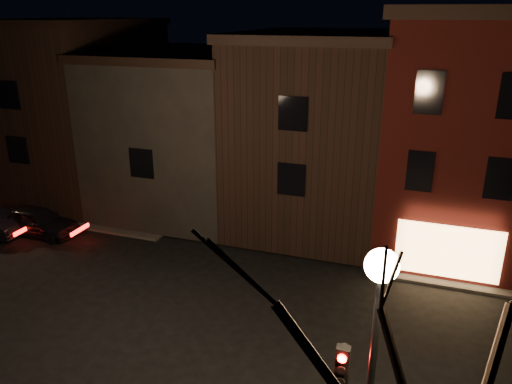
% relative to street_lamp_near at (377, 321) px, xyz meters
% --- Properties ---
extents(ground, '(120.00, 120.00, 0.00)m').
position_rel_street_lamp_near_xyz_m(ground, '(-6.20, 6.00, -5.18)').
color(ground, black).
rests_on(ground, ground).
extents(sidewalk_far_left, '(30.00, 30.00, 0.12)m').
position_rel_street_lamp_near_xyz_m(sidewalk_far_left, '(-26.20, 26.00, -5.12)').
color(sidewalk_far_left, '#2D2B28').
rests_on(sidewalk_far_left, ground).
extents(corner_building, '(6.50, 8.50, 10.50)m').
position_rel_street_lamp_near_xyz_m(corner_building, '(1.80, 15.47, 0.22)').
color(corner_building, '#450E0C').
rests_on(corner_building, ground).
extents(row_building_a, '(7.30, 10.30, 9.40)m').
position_rel_street_lamp_near_xyz_m(row_building_a, '(-4.70, 16.50, -0.34)').
color(row_building_a, black).
rests_on(row_building_a, ground).
extents(row_building_b, '(7.80, 10.30, 8.40)m').
position_rel_street_lamp_near_xyz_m(row_building_b, '(-11.95, 16.50, -0.85)').
color(row_building_b, black).
rests_on(row_building_b, ground).
extents(row_building_c, '(7.30, 10.30, 9.90)m').
position_rel_street_lamp_near_xyz_m(row_building_c, '(-19.20, 16.50, -0.09)').
color(row_building_c, black).
rests_on(row_building_c, ground).
extents(street_lamp_near, '(0.60, 0.60, 6.48)m').
position_rel_street_lamp_near_xyz_m(street_lamp_near, '(0.00, 0.00, 0.00)').
color(street_lamp_near, black).
rests_on(street_lamp_near, sidewalk_near_right).
extents(parked_car_a, '(4.14, 1.69, 1.41)m').
position_rel_street_lamp_near_xyz_m(parked_car_a, '(-17.08, 9.87, -4.48)').
color(parked_car_a, black).
rests_on(parked_car_a, ground).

